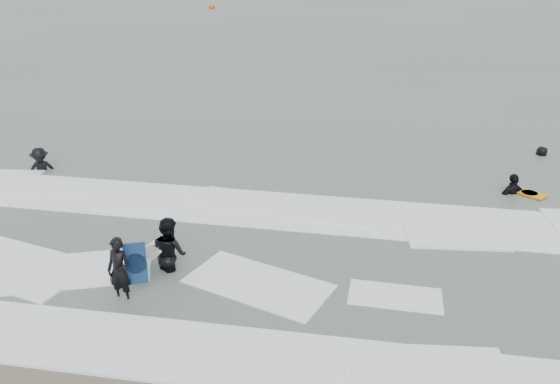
% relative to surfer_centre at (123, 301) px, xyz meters
% --- Properties ---
extents(ground, '(320.00, 320.00, 0.00)m').
position_rel_surfer_centre_xyz_m(ground, '(2.78, -0.80, 0.00)').
color(ground, brown).
rests_on(ground, ground).
extents(sea, '(320.00, 320.00, 0.00)m').
position_rel_surfer_centre_xyz_m(sea, '(2.78, 79.20, 0.06)').
color(sea, '#47544C').
rests_on(sea, ground).
extents(surfer_centre, '(0.63, 0.47, 1.58)m').
position_rel_surfer_centre_xyz_m(surfer_centre, '(0.00, 0.00, 0.00)').
color(surfer_centre, black).
rests_on(surfer_centre, ground).
extents(surfer_wading, '(1.18, 1.11, 1.92)m').
position_rel_surfer_centre_xyz_m(surfer_wading, '(0.54, 1.52, 0.00)').
color(surfer_wading, black).
rests_on(surfer_wading, ground).
extents(surfer_breaker, '(1.31, 1.07, 1.76)m').
position_rel_surfer_centre_xyz_m(surfer_breaker, '(-6.43, 6.95, 0.00)').
color(surfer_breaker, black).
rests_on(surfer_breaker, ground).
extents(surfer_right_near, '(1.17, 0.93, 1.85)m').
position_rel_surfer_centre_xyz_m(surfer_right_near, '(9.75, 7.94, 0.00)').
color(surfer_right_near, black).
rests_on(surfer_right_near, ground).
extents(surfer_right_far, '(0.90, 0.79, 1.54)m').
position_rel_surfer_centre_xyz_m(surfer_right_far, '(11.60, 12.07, 0.00)').
color(surfer_right_far, black).
rests_on(surfer_right_far, ground).
extents(surf_foam, '(30.03, 9.06, 0.09)m').
position_rel_surfer_centre_xyz_m(surf_foam, '(2.78, 2.90, 0.04)').
color(surf_foam, white).
rests_on(surf_foam, ground).
extents(bodyboards, '(11.12, 8.26, 1.25)m').
position_rel_surfer_centre_xyz_m(bodyboards, '(3.60, 3.14, 0.50)').
color(bodyboards, '#0F2549').
rests_on(bodyboards, ground).
extents(buoy, '(1.00, 1.00, 1.65)m').
position_rel_surfer_centre_xyz_m(buoy, '(-21.34, 75.57, 0.42)').
color(buoy, '#D75B09').
rests_on(buoy, ground).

